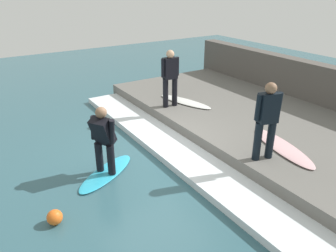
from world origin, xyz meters
The scene contains 11 objects.
ground_plane centered at (0.00, 0.00, 0.00)m, with size 28.00×28.00×0.00m, color #335B66.
concrete_ledge centered at (3.26, 0.00, 0.21)m, with size 4.40×9.45×0.43m, color #66635E.
back_wall centered at (5.71, 0.00, 0.80)m, with size 0.50×9.92×1.60m, color #544F49.
wave_foam_crest centered at (0.54, 0.00, 0.08)m, with size 1.05×8.98×0.16m, color silver.
surfboard_riding centered at (-1.28, -0.14, 0.03)m, with size 1.78×1.39×0.06m.
surfer_riding centered at (-1.28, -0.14, 0.91)m, with size 0.59×0.60×1.52m.
surfer_waiting_near centered at (1.62, 1.73, 1.38)m, with size 0.57×0.27×1.69m.
surfboard_waiting_near centered at (2.18, 1.75, 0.46)m, with size 0.99×1.98×0.06m.
surfer_waiting_far centered at (1.55, -2.00, 1.37)m, with size 0.56×0.36×1.68m.
surfboard_waiting_far centered at (2.29, -1.92, 0.46)m, with size 1.04×2.16×0.06m.
marker_buoy centered at (-2.67, -1.17, 0.14)m, with size 0.28×0.28×0.28m, color orange.
Camera 1 is at (-3.46, -6.09, 3.93)m, focal length 35.00 mm.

